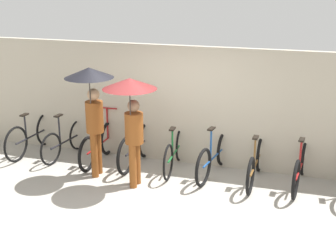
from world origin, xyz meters
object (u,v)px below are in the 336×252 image
object	(u,v)px
parked_bicycle_2	(98,145)
pedestrian_leading	(92,96)
parked_bicycle_3	(136,147)
parked_bicycle_6	(256,163)
parked_bicycle_0	(32,135)
parked_bicycle_7	(300,167)
parked_bicycle_5	(214,156)
pedestrian_center	(131,105)
parked_bicycle_4	(175,152)
parked_bicycle_1	(65,140)

from	to	relation	value
parked_bicycle_2	pedestrian_leading	size ratio (longest dim) A/B	0.80
parked_bicycle_3	parked_bicycle_6	distance (m)	2.32
parked_bicycle_0	parked_bicycle_7	world-z (taller)	same
parked_bicycle_5	pedestrian_center	size ratio (longest dim) A/B	0.90
parked_bicycle_0	parked_bicycle_2	xyz separation A→B (m)	(1.55, -0.07, -0.02)
pedestrian_center	parked_bicycle_4	bearing A→B (deg)	-113.02
pedestrian_center	parked_bicycle_7	bearing A→B (deg)	-159.55
parked_bicycle_3	pedestrian_leading	xyz separation A→B (m)	(-0.52, -0.76, 1.16)
parked_bicycle_4	pedestrian_leading	size ratio (longest dim) A/B	0.81
parked_bicycle_1	pedestrian_center	world-z (taller)	pedestrian_center
parked_bicycle_3	parked_bicycle_2	bearing A→B (deg)	100.14
parked_bicycle_1	parked_bicycle_2	size ratio (longest dim) A/B	0.98
parked_bicycle_4	parked_bicycle_6	world-z (taller)	parked_bicycle_6
parked_bicycle_1	parked_bicycle_6	distance (m)	3.87
parked_bicycle_4	pedestrian_center	size ratio (longest dim) A/B	0.84
parked_bicycle_5	parked_bicycle_7	distance (m)	1.55
parked_bicycle_2	pedestrian_center	xyz separation A→B (m)	(1.09, -0.88, 1.15)
pedestrian_leading	pedestrian_center	xyz separation A→B (m)	(0.84, -0.22, -0.04)
parked_bicycle_3	parked_bicycle_4	world-z (taller)	parked_bicycle_3
pedestrian_center	parked_bicycle_0	bearing A→B (deg)	-18.26
parked_bicycle_1	parked_bicycle_0	bearing A→B (deg)	96.64
parked_bicycle_2	parked_bicycle_4	distance (m)	1.55
parked_bicycle_2	parked_bicycle_6	bearing A→B (deg)	-90.18
parked_bicycle_0	pedestrian_center	size ratio (longest dim) A/B	0.91
parked_bicycle_2	parked_bicycle_5	world-z (taller)	parked_bicycle_5
parked_bicycle_5	parked_bicycle_7	xyz separation A→B (m)	(1.55, -0.03, -0.01)
parked_bicycle_7	parked_bicycle_5	bearing A→B (deg)	94.12
pedestrian_center	parked_bicycle_5	bearing A→B (deg)	-140.09
parked_bicycle_0	parked_bicycle_5	world-z (taller)	parked_bicycle_5
parked_bicycle_0	parked_bicycle_3	bearing A→B (deg)	-86.75
parked_bicycle_1	pedestrian_leading	bearing A→B (deg)	-120.16
pedestrian_leading	parked_bicycle_5	bearing A→B (deg)	-162.96
parked_bicycle_2	parked_bicycle_7	xyz separation A→B (m)	(3.87, 0.06, -0.00)
parked_bicycle_4	pedestrian_leading	bearing A→B (deg)	117.45
pedestrian_leading	pedestrian_center	distance (m)	0.87
parked_bicycle_5	parked_bicycle_7	size ratio (longest dim) A/B	1.01
parked_bicycle_7	pedestrian_leading	distance (m)	3.88
parked_bicycle_5	pedestrian_leading	xyz separation A→B (m)	(-2.07, -0.75, 1.18)
parked_bicycle_1	parked_bicycle_5	xyz separation A→B (m)	(3.10, 0.01, 0.02)
parked_bicycle_6	pedestrian_center	world-z (taller)	pedestrian_center
parked_bicycle_6	parked_bicycle_7	size ratio (longest dim) A/B	0.99
parked_bicycle_0	parked_bicycle_1	bearing A→B (deg)	-86.70
parked_bicycle_1	parked_bicycle_7	xyz separation A→B (m)	(4.64, -0.02, 0.01)
parked_bicycle_0	pedestrian_leading	xyz separation A→B (m)	(1.80, -0.74, 1.16)
parked_bicycle_2	parked_bicycle_4	size ratio (longest dim) A/B	0.99
parked_bicycle_2	parked_bicycle_5	bearing A→B (deg)	-88.10
parked_bicycle_3	parked_bicycle_7	distance (m)	3.10
parked_bicycle_3	pedestrian_center	world-z (taller)	pedestrian_center
parked_bicycle_0	parked_bicycle_1	world-z (taller)	parked_bicycle_0
pedestrian_leading	parked_bicycle_0	bearing A→B (deg)	-25.19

